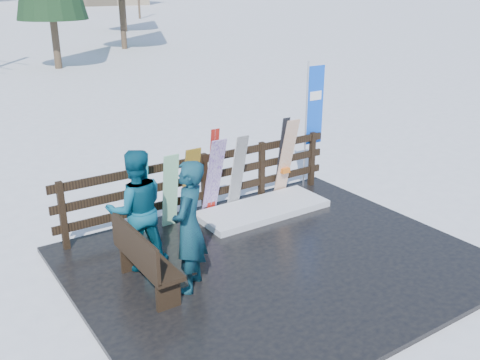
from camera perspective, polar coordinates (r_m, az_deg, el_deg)
ground at (r=8.47m, az=3.91°, el=-8.95°), size 700.00×700.00×0.00m
deck at (r=8.45m, az=3.92°, el=-8.71°), size 6.00×5.00×0.08m
fence at (r=9.82m, az=-3.81°, el=0.08°), size 5.60×0.10×1.15m
snow_patch at (r=10.04m, az=2.44°, el=-3.12°), size 2.48×1.00×0.12m
bench at (r=7.54m, az=-10.34°, el=-8.07°), size 0.41×1.50×0.97m
snowboard_0 at (r=9.05m, az=-10.61°, el=-1.54°), size 0.28×0.24×1.47m
snowboard_1 at (r=9.28m, az=-7.45°, el=-1.17°), size 0.28×0.24×1.36m
snowboard_2 at (r=9.44m, az=-5.36°, el=-0.53°), size 0.29×0.37×1.41m
snowboard_3 at (r=9.65m, az=-2.81°, el=0.30°), size 0.30×0.46×1.50m
snowboard_4 at (r=9.91m, az=-0.26°, el=0.81°), size 0.25×0.38×1.48m
snowboard_5 at (r=10.53m, az=4.95°, el=2.33°), size 0.29×0.42×1.62m
ski_pair_a at (r=9.69m, az=-2.91°, el=0.87°), size 0.17×0.25×1.66m
ski_pair_b at (r=10.54m, az=4.48°, el=2.43°), size 0.17×0.26×1.64m
rental_flag at (r=11.06m, az=7.76°, el=7.38°), size 0.45×0.04×2.60m
person_front at (r=7.31m, az=-5.45°, el=-5.00°), size 0.81×0.80×1.88m
person_back at (r=8.01m, az=-10.99°, el=-3.12°), size 1.03×0.87×1.84m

